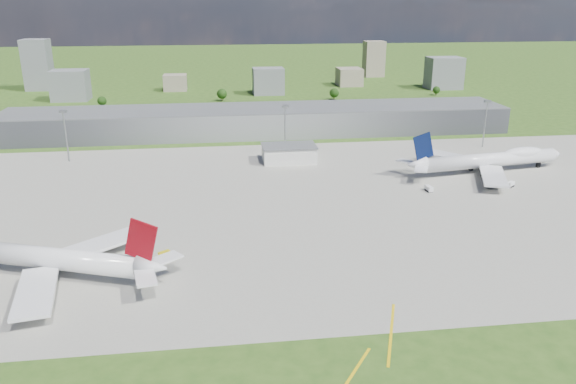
{
  "coord_description": "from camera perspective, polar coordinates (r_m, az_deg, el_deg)",
  "views": [
    {
      "loc": [
        -25.56,
        -169.71,
        78.11
      ],
      "look_at": [
        0.17,
        27.83,
        9.0
      ],
      "focal_mm": 35.0,
      "sensor_mm": 36.0,
      "label": 1
    }
  ],
  "objects": [
    {
      "name": "ground",
      "position": [
        330.11,
        -2.78,
        5.42
      ],
      "size": [
        1400.0,
        1400.0,
        0.0
      ],
      "primitive_type": "plane",
      "color": "#2E5119",
      "rests_on": "ground"
    },
    {
      "name": "apron",
      "position": [
        226.58,
        2.07,
        -1.04
      ],
      "size": [
        360.0,
        190.0,
        0.08
      ],
      "primitive_type": "cube",
      "color": "gray",
      "rests_on": "ground"
    },
    {
      "name": "terminal",
      "position": [
        343.03,
        -3.01,
        7.23
      ],
      "size": [
        300.0,
        42.0,
        15.0
      ],
      "primitive_type": "cube",
      "color": "gray",
      "rests_on": "ground"
    },
    {
      "name": "ops_building",
      "position": [
        281.96,
        0.09,
        3.89
      ],
      "size": [
        26.0,
        16.0,
        8.0
      ],
      "primitive_type": "cube",
      "color": "silver",
      "rests_on": "ground"
    },
    {
      "name": "mast_west",
      "position": [
        300.42,
        -21.73,
        6.18
      ],
      "size": [
        3.5,
        2.0,
        25.9
      ],
      "color": "gray",
      "rests_on": "ground"
    },
    {
      "name": "mast_center",
      "position": [
        293.21,
        -0.3,
        7.24
      ],
      "size": [
        3.5,
        2.0,
        25.9
      ],
      "color": "gray",
      "rests_on": "ground"
    },
    {
      "name": "mast_east",
      "position": [
        325.42,
        19.47,
        7.35
      ],
      "size": [
        3.5,
        2.0,
        25.9
      ],
      "color": "gray",
      "rests_on": "ground"
    },
    {
      "name": "airliner_red_twin",
      "position": [
        179.71,
        -23.04,
        -6.29
      ],
      "size": [
        74.12,
        56.2,
        21.1
      ],
      "rotation": [
        0.0,
        0.0,
        2.79
      ],
      "color": "white",
      "rests_on": "ground"
    },
    {
      "name": "airliner_blue_quad",
      "position": [
        280.45,
        19.86,
        3.08
      ],
      "size": [
        82.76,
        64.32,
        21.65
      ],
      "rotation": [
        0.0,
        0.0,
        0.15
      ],
      "color": "white",
      "rests_on": "ground"
    },
    {
      "name": "tug_yellow",
      "position": [
        183.36,
        -12.41,
        -6.23
      ],
      "size": [
        4.38,
        3.9,
        1.87
      ],
      "rotation": [
        0.0,
        0.0,
        0.58
      ],
      "color": "yellow",
      "rests_on": "ground"
    },
    {
      "name": "van_white_near",
      "position": [
        245.93,
        14.12,
        0.31
      ],
      "size": [
        2.45,
        4.69,
        2.33
      ],
      "rotation": [
        0.0,
        0.0,
        1.67
      ],
      "color": "white",
      "rests_on": "ground"
    },
    {
      "name": "van_white_far",
      "position": [
        262.89,
        21.67,
        0.71
      ],
      "size": [
        4.56,
        4.12,
        2.23
      ],
      "rotation": [
        0.0,
        0.0,
        0.65
      ],
      "color": "white",
      "rests_on": "ground"
    },
    {
      "name": "bldg_w",
      "position": [
        487.95,
        -21.25,
        10.07
      ],
      "size": [
        28.0,
        22.0,
        24.0
      ],
      "primitive_type": "cube",
      "color": "slate",
      "rests_on": "ground"
    },
    {
      "name": "bldg_cw",
      "position": [
        515.8,
        -11.38,
        10.84
      ],
      "size": [
        20.0,
        18.0,
        14.0
      ],
      "primitive_type": "cube",
      "color": "gray",
      "rests_on": "ground"
    },
    {
      "name": "bldg_c",
      "position": [
        486.52,
        -2.01,
        11.19
      ],
      "size": [
        26.0,
        20.0,
        22.0
      ],
      "primitive_type": "cube",
      "color": "slate",
      "rests_on": "ground"
    },
    {
      "name": "bldg_ce",
      "position": [
        539.24,
        6.24,
        11.55
      ],
      "size": [
        22.0,
        24.0,
        16.0
      ],
      "primitive_type": "cube",
      "color": "gray",
      "rests_on": "ground"
    },
    {
      "name": "bldg_e",
      "position": [
        534.96,
        15.56,
        11.57
      ],
      "size": [
        30.0,
        22.0,
        28.0
      ],
      "primitive_type": "cube",
      "color": "slate",
      "rests_on": "ground"
    },
    {
      "name": "bldg_tall_w",
      "position": [
        554.61,
        -24.08,
        11.72
      ],
      "size": [
        22.0,
        20.0,
        44.0
      ],
      "primitive_type": "cube",
      "color": "slate",
      "rests_on": "ground"
    },
    {
      "name": "bldg_tall_e",
      "position": [
        605.88,
        8.71,
        13.23
      ],
      "size": [
        20.0,
        18.0,
        36.0
      ],
      "primitive_type": "cube",
      "color": "gray",
      "rests_on": "ground"
    },
    {
      "name": "tree_w",
      "position": [
        448.85,
        -18.38,
        8.78
      ],
      "size": [
        6.75,
        6.75,
        8.25
      ],
      "color": "#382314",
      "rests_on": "ground"
    },
    {
      "name": "tree_c",
      "position": [
        455.52,
        -6.73,
        9.87
      ],
      "size": [
        8.1,
        8.1,
        9.9
      ],
      "color": "#382314",
      "rests_on": "ground"
    },
    {
      "name": "tree_e",
      "position": [
        460.62,
        4.72,
        10.0
      ],
      "size": [
        7.65,
        7.65,
        9.35
      ],
      "color": "#382314",
      "rests_on": "ground"
    },
    {
      "name": "tree_far_e",
      "position": [
        496.6,
        14.84,
        9.99
      ],
      "size": [
        6.3,
        6.3,
        7.7
      ],
      "color": "#382314",
      "rests_on": "ground"
    }
  ]
}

